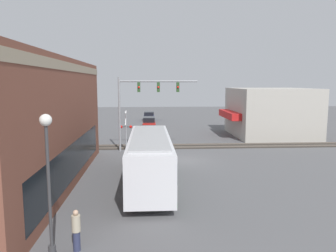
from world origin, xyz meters
name	(u,v)px	position (x,y,z in m)	size (l,w,h in m)	color
ground_plane	(183,161)	(0.00, 0.00, 0.00)	(120.00, 120.00, 0.00)	#565659
shop_building	(270,112)	(12.33, -11.92, 2.87)	(9.68, 10.12, 5.76)	#B2ADA3
city_bus	(150,157)	(-6.21, 2.80, 1.75)	(11.02, 2.59, 3.17)	silver
traffic_signal_gantry	(143,96)	(4.09, 3.36, 5.17)	(0.42, 7.38, 6.98)	gray
crossing_signal	(126,127)	(4.30, 5.00, 2.30)	(1.41, 1.18, 3.81)	gray
streetlamp	(48,174)	(-14.92, 6.46, 3.20)	(0.44, 0.44, 5.39)	#38383A
rail_track_near	(177,146)	(6.00, 0.00, 0.03)	(2.60, 60.00, 0.15)	#332D28
parked_car_black	(149,132)	(11.42, 2.80, 0.64)	(4.81, 1.82, 1.36)	black
parked_car_red	(149,122)	(20.58, 2.80, 0.70)	(4.82, 1.82, 1.51)	#B21E19
parked_car_blue	(149,116)	(29.12, 2.80, 0.71)	(4.67, 1.82, 1.52)	navy
pedestrian_by_lamp	(76,230)	(-14.42, 5.67, 0.84)	(0.34, 0.34, 1.65)	#2D3351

